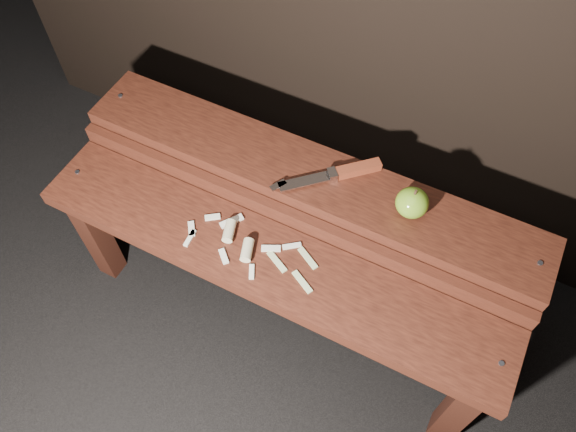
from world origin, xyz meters
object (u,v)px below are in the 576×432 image
at_px(bench_front_tier, 266,275).
at_px(knife, 344,172).
at_px(bench_rear_tier, 307,193).
at_px(apple, 412,203).

distance_m(bench_front_tier, knife, 0.31).
bearing_deg(knife, bench_front_tier, -107.41).
relative_size(bench_front_tier, knife, 5.55).
relative_size(bench_rear_tier, apple, 14.85).
distance_m(bench_front_tier, bench_rear_tier, 0.23).
height_order(bench_front_tier, bench_rear_tier, bench_rear_tier).
height_order(bench_front_tier, knife, knife).
bearing_deg(knife, apple, -8.98).
height_order(apple, knife, apple).
distance_m(bench_rear_tier, apple, 0.29).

